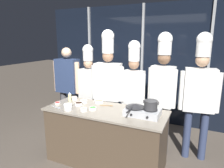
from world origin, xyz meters
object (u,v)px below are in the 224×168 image
prep_bowl_bean_sprouts (68,105)px  prep_bowl_mushrooms (99,101)px  serving_spoon_solid (58,108)px  prep_bowl_chicken (74,98)px  prep_bowl_shrimp (84,109)px  squeeze_bottle_oil (70,97)px  prep_bowl_ginger (84,101)px  chef_sous (108,81)px  stock_pot (151,105)px  frying_pan (135,106)px  prep_bowl_bell_pepper (58,103)px  chef_pastry (163,82)px  chef_line (133,85)px  portable_stove (143,112)px  prep_bowl_scallions (93,108)px  prep_bowl_soy_glaze (79,104)px  prep_bowl_onion (68,108)px  chef_head (89,83)px  chef_apprentice (200,89)px  serving_spoon_slotted (109,105)px  person_guest (68,82)px

prep_bowl_bean_sprouts → prep_bowl_mushrooms: bearing=44.8°
prep_bowl_mushrooms → serving_spoon_solid: bearing=-132.9°
prep_bowl_chicken → prep_bowl_shrimp: bearing=-41.8°
squeeze_bottle_oil → prep_bowl_ginger: squeeze_bottle_oil is taller
prep_bowl_ginger → chef_sous: 0.61m
stock_pot → prep_bowl_mushrooms: bearing=166.1°
serving_spoon_solid → chef_sous: (0.44, 0.89, 0.30)m
frying_pan → chef_sous: 0.98m
prep_bowl_bell_pepper → chef_pastry: chef_pastry is taller
chef_line → chef_pastry: chef_pastry is taller
portable_stove → prep_bowl_bell_pepper: portable_stove is taller
frying_pan → prep_bowl_scallions: frying_pan is taller
stock_pot → serving_spoon_solid: 1.43m
chef_line → prep_bowl_bean_sprouts: bearing=55.2°
chef_sous → chef_pastry: (0.98, 0.01, 0.06)m
portable_stove → prep_bowl_scallions: (-0.74, -0.11, -0.02)m
prep_bowl_soy_glaze → chef_pastry: chef_pastry is taller
prep_bowl_onion → serving_spoon_solid: (-0.20, 0.00, -0.03)m
squeeze_bottle_oil → prep_bowl_chicken: size_ratio=1.50×
chef_head → chef_apprentice: size_ratio=0.90×
prep_bowl_shrimp → chef_sous: size_ratio=0.05×
prep_bowl_mushrooms → serving_spoon_solid: prep_bowl_mushrooms is taller
prep_bowl_mushrooms → prep_bowl_bell_pepper: size_ratio=1.67×
prep_bowl_onion → prep_bowl_shrimp: bearing=14.8°
frying_pan → serving_spoon_solid: frying_pan is taller
prep_bowl_chicken → chef_apprentice: chef_apprentice is taller
stock_pot → prep_bowl_onion: stock_pot is taller
frying_pan → chef_sous: size_ratio=0.23×
prep_bowl_ginger → serving_spoon_solid: (-0.23, -0.40, -0.02)m
prep_bowl_ginger → chef_line: bearing=39.0°
squeeze_bottle_oil → serving_spoon_solid: squeeze_bottle_oil is taller
prep_bowl_soy_glaze → prep_bowl_mushrooms: same height
prep_bowl_bell_pepper → serving_spoon_slotted: prep_bowl_bell_pepper is taller
frying_pan → prep_bowl_chicken: size_ratio=4.36×
person_guest → chef_line: size_ratio=0.92×
stock_pot → chef_head: bearing=154.2°
stock_pot → serving_spoon_solid: (-1.40, -0.27, -0.16)m
prep_bowl_soy_glaze → prep_bowl_shrimp: same height
prep_bowl_ginger → serving_spoon_solid: prep_bowl_ginger is taller
prep_bowl_shrimp → chef_apprentice: size_ratio=0.05×
squeeze_bottle_oil → person_guest: bearing=129.0°
prep_bowl_bean_sprouts → chef_pastry: size_ratio=0.07×
frying_pan → prep_bowl_soy_glaze: frying_pan is taller
portable_stove → serving_spoon_solid: 1.31m
squeeze_bottle_oil → prep_bowl_chicken: squeeze_bottle_oil is taller
prep_bowl_bell_pepper → serving_spoon_solid: 0.20m
prep_bowl_ginger → prep_bowl_chicken: (-0.25, 0.08, 0.00)m
prep_bowl_ginger → chef_line: chef_line is taller
prep_bowl_ginger → prep_bowl_onion: bearing=-93.1°
prep_bowl_shrimp → serving_spoon_solid: (-0.44, -0.06, -0.02)m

